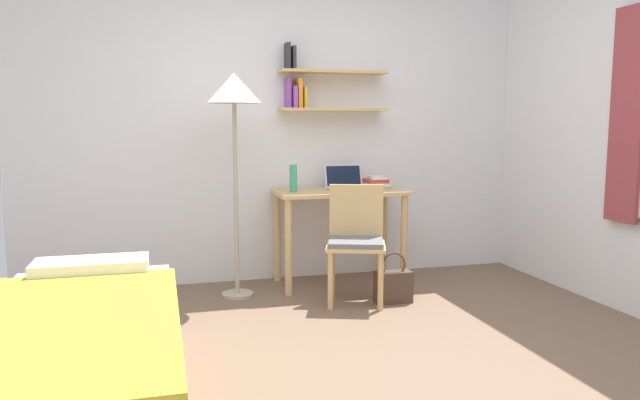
{
  "coord_description": "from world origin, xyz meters",
  "views": [
    {
      "loc": [
        -1.06,
        -2.81,
        1.28
      ],
      "look_at": [
        -0.16,
        0.51,
        0.85
      ],
      "focal_mm": 33.14,
      "sensor_mm": 36.0,
      "label": 1
    }
  ],
  "objects_px": {
    "desk": "(340,209)",
    "desk_chair": "(356,238)",
    "laptop": "(345,183)",
    "handbag": "(393,285)",
    "bed": "(75,364)",
    "water_bottle": "(293,178)",
    "standing_lamp": "(234,100)",
    "book_stack": "(376,183)"
  },
  "relations": [
    {
      "from": "desk",
      "to": "desk_chair",
      "type": "xyz_separation_m",
      "value": [
        -0.03,
        -0.49,
        -0.14
      ]
    },
    {
      "from": "desk",
      "to": "book_stack",
      "type": "distance_m",
      "value": 0.39
    },
    {
      "from": "water_bottle",
      "to": "handbag",
      "type": "xyz_separation_m",
      "value": [
        0.61,
        -0.58,
        -0.75
      ]
    },
    {
      "from": "bed",
      "to": "book_stack",
      "type": "distance_m",
      "value": 2.87
    },
    {
      "from": "standing_lamp",
      "to": "water_bottle",
      "type": "distance_m",
      "value": 0.76
    },
    {
      "from": "bed",
      "to": "standing_lamp",
      "type": "xyz_separation_m",
      "value": [
        0.93,
        1.67,
        1.23
      ]
    },
    {
      "from": "bed",
      "to": "laptop",
      "type": "xyz_separation_m",
      "value": [
        1.85,
        1.9,
        0.58
      ]
    },
    {
      "from": "book_stack",
      "to": "water_bottle",
      "type": "bearing_deg",
      "value": -174.38
    },
    {
      "from": "desk",
      "to": "desk_chair",
      "type": "height_order",
      "value": "desk_chair"
    },
    {
      "from": "desk_chair",
      "to": "laptop",
      "type": "height_order",
      "value": "laptop"
    },
    {
      "from": "desk",
      "to": "laptop",
      "type": "height_order",
      "value": "laptop"
    },
    {
      "from": "laptop",
      "to": "book_stack",
      "type": "height_order",
      "value": "laptop"
    },
    {
      "from": "standing_lamp",
      "to": "desk",
      "type": "bearing_deg",
      "value": 9.62
    },
    {
      "from": "bed",
      "to": "desk",
      "type": "distance_m",
      "value": 2.57
    },
    {
      "from": "standing_lamp",
      "to": "water_bottle",
      "type": "bearing_deg",
      "value": 14.57
    },
    {
      "from": "bed",
      "to": "desk_chair",
      "type": "height_order",
      "value": "desk_chair"
    },
    {
      "from": "bed",
      "to": "water_bottle",
      "type": "distance_m",
      "value": 2.36
    },
    {
      "from": "handbag",
      "to": "book_stack",
      "type": "bearing_deg",
      "value": 81.08
    },
    {
      "from": "standing_lamp",
      "to": "water_bottle",
      "type": "height_order",
      "value": "standing_lamp"
    },
    {
      "from": "desk_chair",
      "to": "laptop",
      "type": "relative_size",
      "value": 2.6
    },
    {
      "from": "desk",
      "to": "laptop",
      "type": "xyz_separation_m",
      "value": [
        0.07,
        0.09,
        0.2
      ]
    },
    {
      "from": "laptop",
      "to": "book_stack",
      "type": "xyz_separation_m",
      "value": [
        0.26,
        -0.04,
        -0.0
      ]
    },
    {
      "from": "standing_lamp",
      "to": "handbag",
      "type": "bearing_deg",
      "value": -23.08
    },
    {
      "from": "standing_lamp",
      "to": "water_bottle",
      "type": "relative_size",
      "value": 7.76
    },
    {
      "from": "desk",
      "to": "handbag",
      "type": "height_order",
      "value": "desk"
    },
    {
      "from": "book_stack",
      "to": "handbag",
      "type": "relative_size",
      "value": 0.64
    },
    {
      "from": "desk",
      "to": "laptop",
      "type": "relative_size",
      "value": 3.18
    },
    {
      "from": "laptop",
      "to": "water_bottle",
      "type": "height_order",
      "value": "water_bottle"
    },
    {
      "from": "laptop",
      "to": "water_bottle",
      "type": "relative_size",
      "value": 1.52
    },
    {
      "from": "handbag",
      "to": "bed",
      "type": "bearing_deg",
      "value": -148.8
    },
    {
      "from": "water_bottle",
      "to": "book_stack",
      "type": "height_order",
      "value": "water_bottle"
    },
    {
      "from": "desk_chair",
      "to": "standing_lamp",
      "type": "distance_m",
      "value": 1.34
    },
    {
      "from": "bed",
      "to": "water_bottle",
      "type": "bearing_deg",
      "value": 52.19
    },
    {
      "from": "book_stack",
      "to": "laptop",
      "type": "bearing_deg",
      "value": 171.22
    },
    {
      "from": "standing_lamp",
      "to": "laptop",
      "type": "height_order",
      "value": "standing_lamp"
    },
    {
      "from": "desk",
      "to": "standing_lamp",
      "type": "bearing_deg",
      "value": -170.38
    },
    {
      "from": "water_bottle",
      "to": "laptop",
      "type": "bearing_deg",
      "value": 13.54
    },
    {
      "from": "desk",
      "to": "laptop",
      "type": "distance_m",
      "value": 0.23
    },
    {
      "from": "standing_lamp",
      "to": "book_stack",
      "type": "bearing_deg",
      "value": 9.21
    },
    {
      "from": "desk_chair",
      "to": "book_stack",
      "type": "bearing_deg",
      "value": 56.77
    },
    {
      "from": "laptop",
      "to": "handbag",
      "type": "height_order",
      "value": "laptop"
    },
    {
      "from": "handbag",
      "to": "desk",
      "type": "bearing_deg",
      "value": 110.54
    }
  ]
}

